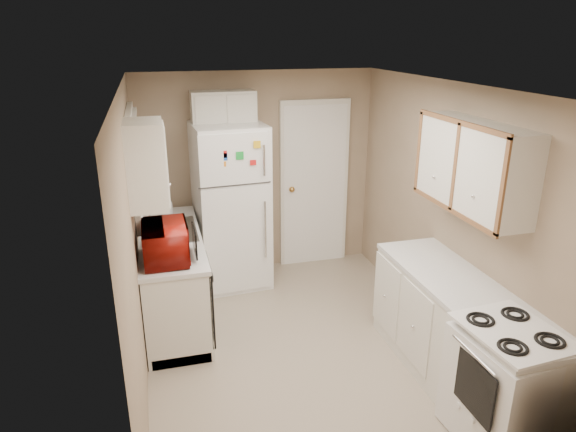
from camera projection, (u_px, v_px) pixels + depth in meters
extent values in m
plane|color=#BAAA96|center=(302.00, 349.00, 4.81)|extent=(3.80, 3.80, 0.00)
plane|color=white|center=(305.00, 86.00, 4.00)|extent=(3.80, 3.80, 0.00)
plane|color=gray|center=(134.00, 246.00, 4.06)|extent=(3.80, 3.80, 0.00)
plane|color=gray|center=(448.00, 215.00, 4.75)|extent=(3.80, 3.80, 0.00)
plane|color=gray|center=(258.00, 174.00, 6.13)|extent=(2.80, 2.80, 0.00)
plane|color=gray|center=(407.00, 357.00, 2.68)|extent=(2.80, 2.80, 0.00)
cube|color=silver|center=(173.00, 277.00, 5.21)|extent=(0.60, 1.80, 0.90)
cube|color=black|center=(209.00, 298.00, 4.72)|extent=(0.03, 0.58, 0.72)
cube|color=gray|center=(169.00, 235.00, 5.21)|extent=(0.54, 0.74, 0.16)
imported|color=#96120A|center=(166.00, 243.00, 4.50)|extent=(0.57, 0.32, 0.38)
imported|color=silver|center=(168.00, 204.00, 5.68)|extent=(0.10, 0.10, 0.20)
cube|color=silver|center=(136.00, 165.00, 4.89)|extent=(0.10, 0.98, 1.08)
cube|color=silver|center=(146.00, 165.00, 4.10)|extent=(0.30, 0.45, 0.70)
cube|color=white|center=(231.00, 206.00, 5.83)|extent=(0.82, 0.80, 1.87)
cube|color=silver|center=(223.00, 109.00, 5.63)|extent=(0.70, 0.30, 0.40)
cube|color=white|center=(314.00, 185.00, 6.33)|extent=(0.86, 0.06, 2.08)
cube|color=silver|center=(459.00, 336.00, 4.20)|extent=(0.60, 2.00, 0.90)
cube|color=white|center=(503.00, 391.00, 3.60)|extent=(0.62, 0.74, 0.85)
cube|color=silver|center=(473.00, 166.00, 4.05)|extent=(0.30, 1.20, 0.70)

